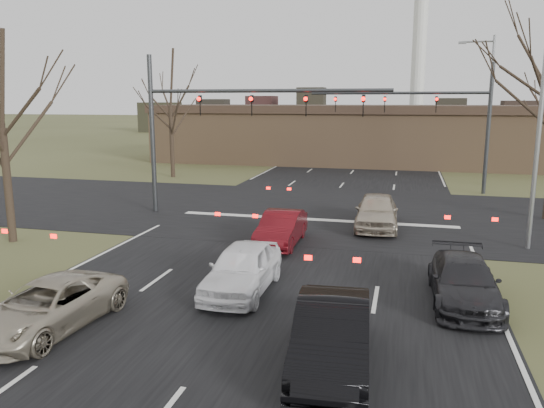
{
  "coord_description": "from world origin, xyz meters",
  "views": [
    {
      "loc": [
        4.16,
        -12.01,
        5.77
      ],
      "look_at": [
        -0.54,
        6.57,
        2.0
      ],
      "focal_mm": 35.0,
      "sensor_mm": 36.0,
      "label": 1
    }
  ],
  "objects_px": {
    "car_black_hatch": "(332,335)",
    "car_red_ahead": "(281,228)",
    "mast_arm_near": "(212,114)",
    "streetlight_right_far": "(487,103)",
    "car_silver_ahead": "(377,211)",
    "car_charcoal_sedan": "(464,281)",
    "mast_arm_far": "(441,112)",
    "car_silver_suv": "(48,306)",
    "streetlight_right_near": "(536,105)",
    "car_white_sedan": "(242,268)",
    "building": "(382,134)"
  },
  "relations": [
    {
      "from": "streetlight_right_far",
      "to": "car_silver_suv",
      "type": "distance_m",
      "value": 31.69
    },
    {
      "from": "streetlight_right_far",
      "to": "car_black_hatch",
      "type": "distance_m",
      "value": 29.4
    },
    {
      "from": "car_white_sedan",
      "to": "car_charcoal_sedan",
      "type": "distance_m",
      "value": 6.49
    },
    {
      "from": "car_charcoal_sedan",
      "to": "car_silver_ahead",
      "type": "xyz_separation_m",
      "value": [
        -2.96,
        8.65,
        0.14
      ]
    },
    {
      "from": "car_red_ahead",
      "to": "car_silver_ahead",
      "type": "xyz_separation_m",
      "value": [
        3.58,
        3.81,
        0.11
      ]
    },
    {
      "from": "building",
      "to": "streetlight_right_near",
      "type": "height_order",
      "value": "streetlight_right_near"
    },
    {
      "from": "streetlight_right_near",
      "to": "streetlight_right_far",
      "type": "height_order",
      "value": "same"
    },
    {
      "from": "car_charcoal_sedan",
      "to": "car_black_hatch",
      "type": "bearing_deg",
      "value": -125.81
    },
    {
      "from": "mast_arm_near",
      "to": "car_charcoal_sedan",
      "type": "distance_m",
      "value": 15.4
    },
    {
      "from": "car_black_hatch",
      "to": "streetlight_right_near",
      "type": "bearing_deg",
      "value": 57.13
    },
    {
      "from": "building",
      "to": "streetlight_right_near",
      "type": "xyz_separation_m",
      "value": [
        6.82,
        -28.0,
        2.92
      ]
    },
    {
      "from": "car_red_ahead",
      "to": "mast_arm_far",
      "type": "bearing_deg",
      "value": 65.02
    },
    {
      "from": "mast_arm_near",
      "to": "car_silver_ahead",
      "type": "xyz_separation_m",
      "value": [
        8.23,
        -0.96,
        -4.28
      ]
    },
    {
      "from": "mast_arm_far",
      "to": "car_white_sedan",
      "type": "bearing_deg",
      "value": -108.25
    },
    {
      "from": "mast_arm_near",
      "to": "car_silver_ahead",
      "type": "relative_size",
      "value": 2.61
    },
    {
      "from": "car_red_ahead",
      "to": "car_silver_ahead",
      "type": "distance_m",
      "value": 5.23
    },
    {
      "from": "car_silver_suv",
      "to": "mast_arm_far",
      "type": "bearing_deg",
      "value": 71.35
    },
    {
      "from": "building",
      "to": "car_silver_ahead",
      "type": "xyz_separation_m",
      "value": [
        1.0,
        -25.96,
        -1.87
      ]
    },
    {
      "from": "mast_arm_near",
      "to": "car_white_sedan",
      "type": "height_order",
      "value": "mast_arm_near"
    },
    {
      "from": "car_black_hatch",
      "to": "car_silver_ahead",
      "type": "bearing_deg",
      "value": 84.42
    },
    {
      "from": "car_black_hatch",
      "to": "car_red_ahead",
      "type": "height_order",
      "value": "car_black_hatch"
    },
    {
      "from": "car_charcoal_sedan",
      "to": "streetlight_right_near",
      "type": "bearing_deg",
      "value": 65.2
    },
    {
      "from": "car_silver_ahead",
      "to": "car_black_hatch",
      "type": "bearing_deg",
      "value": -92.75
    },
    {
      "from": "mast_arm_near",
      "to": "building",
      "type": "bearing_deg",
      "value": 73.87
    },
    {
      "from": "streetlight_right_far",
      "to": "streetlight_right_near",
      "type": "bearing_deg",
      "value": -91.68
    },
    {
      "from": "car_white_sedan",
      "to": "building",
      "type": "bearing_deg",
      "value": 85.81
    },
    {
      "from": "car_silver_suv",
      "to": "car_silver_ahead",
      "type": "distance_m",
      "value": 15.11
    },
    {
      "from": "mast_arm_near",
      "to": "streetlight_right_far",
      "type": "bearing_deg",
      "value": 43.89
    },
    {
      "from": "streetlight_right_near",
      "to": "car_silver_suv",
      "type": "bearing_deg",
      "value": -140.18
    },
    {
      "from": "car_white_sedan",
      "to": "car_black_hatch",
      "type": "xyz_separation_m",
      "value": [
        3.29,
        -3.98,
        0.01
      ]
    },
    {
      "from": "streetlight_right_near",
      "to": "car_white_sedan",
      "type": "xyz_separation_m",
      "value": [
        -9.32,
        -7.27,
        -4.85
      ]
    },
    {
      "from": "mast_arm_near",
      "to": "car_charcoal_sedan",
      "type": "bearing_deg",
      "value": -40.68
    },
    {
      "from": "car_white_sedan",
      "to": "car_black_hatch",
      "type": "relative_size",
      "value": 0.96
    },
    {
      "from": "mast_arm_far",
      "to": "car_charcoal_sedan",
      "type": "distance_m",
      "value": 20.1
    },
    {
      "from": "streetlight_right_near",
      "to": "car_white_sedan",
      "type": "bearing_deg",
      "value": -142.05
    },
    {
      "from": "car_black_hatch",
      "to": "mast_arm_near",
      "type": "bearing_deg",
      "value": 114.7
    },
    {
      "from": "streetlight_right_far",
      "to": "car_silver_suv",
      "type": "xyz_separation_m",
      "value": [
        -13.8,
        -28.09,
        -4.96
      ]
    },
    {
      "from": "car_white_sedan",
      "to": "car_black_hatch",
      "type": "height_order",
      "value": "car_black_hatch"
    },
    {
      "from": "streetlight_right_far",
      "to": "car_black_hatch",
      "type": "relative_size",
      "value": 2.21
    },
    {
      "from": "car_black_hatch",
      "to": "car_red_ahead",
      "type": "relative_size",
      "value": 1.1
    },
    {
      "from": "building",
      "to": "car_red_ahead",
      "type": "distance_m",
      "value": 29.95
    },
    {
      "from": "mast_arm_near",
      "to": "car_charcoal_sedan",
      "type": "height_order",
      "value": "mast_arm_near"
    },
    {
      "from": "building",
      "to": "car_red_ahead",
      "type": "xyz_separation_m",
      "value": [
        -2.58,
        -29.77,
        -1.99
      ]
    },
    {
      "from": "car_red_ahead",
      "to": "car_silver_ahead",
      "type": "bearing_deg",
      "value": 46.42
    },
    {
      "from": "streetlight_right_far",
      "to": "car_red_ahead",
      "type": "bearing_deg",
      "value": -117.8
    },
    {
      "from": "car_black_hatch",
      "to": "car_silver_ahead",
      "type": "distance_m",
      "value": 13.29
    },
    {
      "from": "car_silver_suv",
      "to": "streetlight_right_near",
      "type": "bearing_deg",
      "value": 45.05
    },
    {
      "from": "car_red_ahead",
      "to": "car_white_sedan",
      "type": "bearing_deg",
      "value": -89.59
    },
    {
      "from": "streetlight_right_far",
      "to": "car_silver_suv",
      "type": "height_order",
      "value": "streetlight_right_far"
    },
    {
      "from": "mast_arm_near",
      "to": "streetlight_right_far",
      "type": "relative_size",
      "value": 1.21
    }
  ]
}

